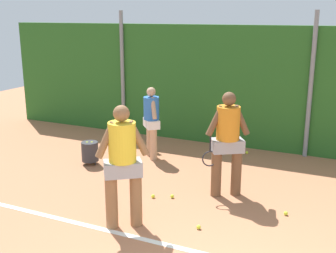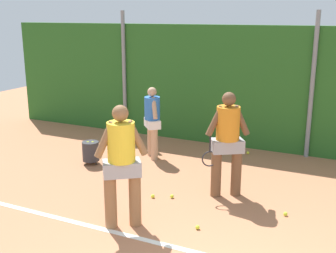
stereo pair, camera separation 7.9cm
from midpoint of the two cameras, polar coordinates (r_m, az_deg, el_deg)
name	(u,v)px [view 1 (the left image)]	position (r m, az deg, el deg)	size (l,w,h in m)	color
ground_plane	(263,248)	(6.27, 12.24, -15.67)	(25.48, 25.48, 0.00)	#B2704C
hedge_fence_backdrop	(311,92)	(10.02, 18.47, 4.39)	(16.56, 0.25, 2.91)	#286023
fence_post_left	(123,74)	(11.37, -6.33, 7.08)	(0.10, 0.10, 3.24)	gray
fence_post_center	(311,86)	(9.83, 18.43, 5.18)	(0.10, 0.10, 3.24)	gray
player_foreground_near	(123,160)	(6.29, -6.47, -4.55)	(0.67, 0.59, 1.90)	#8C603D
player_midcourt	(227,139)	(7.42, 7.69, -1.65)	(0.71, 0.58, 1.88)	brown
player_backcourt_far	(151,119)	(9.40, -2.48, 1.06)	(0.52, 0.53, 1.61)	tan
ball_hopper	(90,151)	(9.28, -10.70, -3.31)	(0.36, 0.36, 0.51)	#2D2D33
tennis_ball_0	(172,196)	(7.59, 0.27, -9.36)	(0.07, 0.07, 0.07)	#CCDB33
tennis_ball_2	(153,196)	(7.60, -2.32, -9.35)	(0.07, 0.07, 0.07)	#CCDB33
tennis_ball_5	(199,227)	(6.60, 3.80, -13.35)	(0.07, 0.07, 0.07)	#CCDB33
tennis_ball_7	(286,213)	(7.24, 15.26, -11.20)	(0.07, 0.07, 0.07)	#CCDB33
tennis_ball_8	(247,153)	(10.02, 10.34, -3.46)	(0.07, 0.07, 0.07)	#CCDB33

